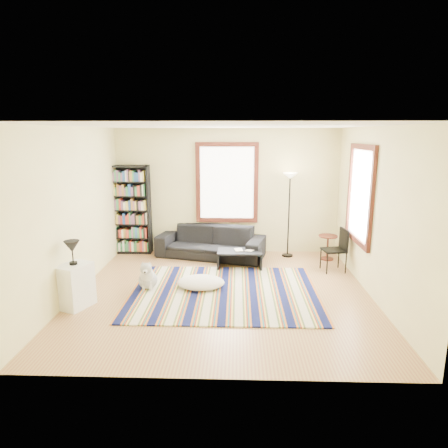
{
  "coord_description": "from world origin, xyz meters",
  "views": [
    {
      "loc": [
        0.23,
        -6.46,
        2.68
      ],
      "look_at": [
        0.0,
        0.5,
        1.1
      ],
      "focal_mm": 32.0,
      "sensor_mm": 36.0,
      "label": 1
    }
  ],
  "objects_px": {
    "floor_lamp": "(289,215)",
    "side_table": "(327,247)",
    "floor_cushion": "(201,282)",
    "folding_chair": "(334,250)",
    "white_cabinet": "(75,286)",
    "bookshelf": "(130,210)",
    "sofa": "(211,242)",
    "dog": "(148,274)",
    "coffee_table": "(240,259)"
  },
  "relations": [
    {
      "from": "side_table",
      "to": "dog",
      "type": "relative_size",
      "value": 1.05
    },
    {
      "from": "sofa",
      "to": "dog",
      "type": "distance_m",
      "value": 2.14
    },
    {
      "from": "bookshelf",
      "to": "coffee_table",
      "type": "distance_m",
      "value": 2.79
    },
    {
      "from": "floor_lamp",
      "to": "side_table",
      "type": "bearing_deg",
      "value": -14.83
    },
    {
      "from": "bookshelf",
      "to": "folding_chair",
      "type": "xyz_separation_m",
      "value": [
        4.33,
        -1.14,
        -0.57
      ]
    },
    {
      "from": "coffee_table",
      "to": "folding_chair",
      "type": "relative_size",
      "value": 1.05
    },
    {
      "from": "sofa",
      "to": "floor_cushion",
      "type": "bearing_deg",
      "value": -77.15
    },
    {
      "from": "floor_cushion",
      "to": "side_table",
      "type": "distance_m",
      "value": 3.13
    },
    {
      "from": "floor_lamp",
      "to": "side_table",
      "type": "height_order",
      "value": "floor_lamp"
    },
    {
      "from": "bookshelf",
      "to": "floor_cushion",
      "type": "bearing_deg",
      "value": -50.17
    },
    {
      "from": "floor_lamp",
      "to": "white_cabinet",
      "type": "bearing_deg",
      "value": -142.62
    },
    {
      "from": "floor_lamp",
      "to": "bookshelf",
      "type": "bearing_deg",
      "value": 177.26
    },
    {
      "from": "coffee_table",
      "to": "bookshelf",
      "type": "bearing_deg",
      "value": 158.08
    },
    {
      "from": "floor_cushion",
      "to": "side_table",
      "type": "height_order",
      "value": "side_table"
    },
    {
      "from": "bookshelf",
      "to": "white_cabinet",
      "type": "bearing_deg",
      "value": -92.32
    },
    {
      "from": "white_cabinet",
      "to": "floor_lamp",
      "type": "bearing_deg",
      "value": 60.57
    },
    {
      "from": "white_cabinet",
      "to": "side_table",
      "type": "bearing_deg",
      "value": 53.03
    },
    {
      "from": "sofa",
      "to": "floor_lamp",
      "type": "bearing_deg",
      "value": 17.77
    },
    {
      "from": "bookshelf",
      "to": "floor_cushion",
      "type": "height_order",
      "value": "bookshelf"
    },
    {
      "from": "sofa",
      "to": "bookshelf",
      "type": "bearing_deg",
      "value": -173.95
    },
    {
      "from": "bookshelf",
      "to": "white_cabinet",
      "type": "relative_size",
      "value": 2.86
    },
    {
      "from": "coffee_table",
      "to": "dog",
      "type": "xyz_separation_m",
      "value": [
        -1.63,
        -1.17,
        0.08
      ]
    },
    {
      "from": "white_cabinet",
      "to": "bookshelf",
      "type": "bearing_deg",
      "value": 110.87
    },
    {
      "from": "floor_cushion",
      "to": "coffee_table",
      "type": "bearing_deg",
      "value": 58.73
    },
    {
      "from": "floor_cushion",
      "to": "sofa",
      "type": "bearing_deg",
      "value": 88.42
    },
    {
      "from": "coffee_table",
      "to": "white_cabinet",
      "type": "relative_size",
      "value": 1.29
    },
    {
      "from": "floor_lamp",
      "to": "white_cabinet",
      "type": "height_order",
      "value": "floor_lamp"
    },
    {
      "from": "white_cabinet",
      "to": "dog",
      "type": "height_order",
      "value": "white_cabinet"
    },
    {
      "from": "sofa",
      "to": "bookshelf",
      "type": "distance_m",
      "value": 1.96
    },
    {
      "from": "coffee_table",
      "to": "white_cabinet",
      "type": "xyz_separation_m",
      "value": [
        -2.59,
        -1.98,
        0.17
      ]
    },
    {
      "from": "bookshelf",
      "to": "floor_lamp",
      "type": "distance_m",
      "value": 3.55
    },
    {
      "from": "side_table",
      "to": "folding_chair",
      "type": "xyz_separation_m",
      "value": [
        -0.05,
        -0.75,
        0.16
      ]
    },
    {
      "from": "coffee_table",
      "to": "floor_cushion",
      "type": "relative_size",
      "value": 1.07
    },
    {
      "from": "dog",
      "to": "floor_lamp",
      "type": "bearing_deg",
      "value": 31.41
    },
    {
      "from": "side_table",
      "to": "folding_chair",
      "type": "bearing_deg",
      "value": -93.84
    },
    {
      "from": "floor_cushion",
      "to": "side_table",
      "type": "relative_size",
      "value": 1.56
    },
    {
      "from": "bookshelf",
      "to": "coffee_table",
      "type": "relative_size",
      "value": 2.22
    },
    {
      "from": "side_table",
      "to": "white_cabinet",
      "type": "height_order",
      "value": "white_cabinet"
    },
    {
      "from": "floor_lamp",
      "to": "folding_chair",
      "type": "relative_size",
      "value": 2.16
    },
    {
      "from": "coffee_table",
      "to": "floor_lamp",
      "type": "distance_m",
      "value": 1.55
    },
    {
      "from": "coffee_table",
      "to": "side_table",
      "type": "relative_size",
      "value": 1.67
    },
    {
      "from": "sofa",
      "to": "coffee_table",
      "type": "relative_size",
      "value": 2.59
    },
    {
      "from": "folding_chair",
      "to": "bookshelf",
      "type": "bearing_deg",
      "value": 156.65
    },
    {
      "from": "floor_lamp",
      "to": "floor_cushion",
      "type": "bearing_deg",
      "value": -132.0
    },
    {
      "from": "folding_chair",
      "to": "white_cabinet",
      "type": "relative_size",
      "value": 1.23
    },
    {
      "from": "bookshelf",
      "to": "coffee_table",
      "type": "height_order",
      "value": "bookshelf"
    },
    {
      "from": "side_table",
      "to": "bookshelf",
      "type": "bearing_deg",
      "value": 174.9
    },
    {
      "from": "floor_cushion",
      "to": "folding_chair",
      "type": "distance_m",
      "value": 2.76
    },
    {
      "from": "folding_chair",
      "to": "sofa",
      "type": "bearing_deg",
      "value": 152.23
    },
    {
      "from": "side_table",
      "to": "white_cabinet",
      "type": "xyz_separation_m",
      "value": [
        -4.5,
        -2.58,
        0.08
      ]
    }
  ]
}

